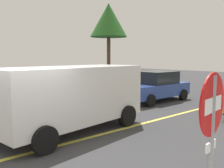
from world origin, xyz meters
TOP-DOWN VIEW (x-y plane):
  - ground_plane at (0.00, 0.00)m, footprint 80.00×80.00m
  - lane_marking_centre at (3.00, 0.00)m, footprint 28.00×0.16m
  - stop_sign at (0.15, -4.79)m, footprint 0.76×0.12m
  - white_van at (1.82, 0.93)m, footprint 5.42×2.83m
  - car_blue_far_lane at (8.64, 2.85)m, footprint 4.40×2.07m
  - tree_left_verge at (9.14, 7.60)m, footprint 2.64×2.64m

SIDE VIEW (x-z plane):
  - ground_plane at x=0.00m, z-range 0.00..0.00m
  - lane_marking_centre at x=3.00m, z-range 0.00..0.01m
  - car_blue_far_lane at x=8.64m, z-range 0.00..1.70m
  - white_van at x=1.82m, z-range 0.17..2.37m
  - stop_sign at x=0.15m, z-range 0.43..2.77m
  - tree_left_verge at x=9.14m, z-range 1.93..8.24m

